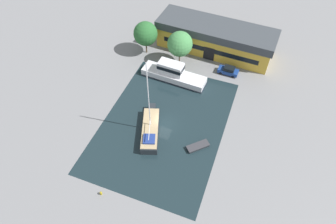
% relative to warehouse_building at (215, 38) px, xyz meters
% --- Properties ---
extents(ground_plane, '(440.00, 440.00, 0.00)m').
position_rel_warehouse_building_xyz_m(ground_plane, '(-2.76, -24.13, -3.11)').
color(ground_plane, slate).
extents(water_canal, '(20.87, 29.30, 0.01)m').
position_rel_warehouse_building_xyz_m(water_canal, '(-2.76, -24.13, -3.10)').
color(water_canal, '#19282D').
rests_on(water_canal, ground).
extents(warehouse_building, '(25.85, 9.39, 6.14)m').
position_rel_warehouse_building_xyz_m(warehouse_building, '(0.00, 0.00, 0.00)').
color(warehouse_building, gold).
rests_on(warehouse_building, ground).
extents(quay_tree_near_building, '(5.19, 5.19, 7.57)m').
position_rel_warehouse_building_xyz_m(quay_tree_near_building, '(-5.72, -7.24, 1.87)').
color(quay_tree_near_building, brown).
rests_on(quay_tree_near_building, ground).
extents(quay_tree_by_water, '(5.13, 5.13, 7.41)m').
position_rel_warehouse_building_xyz_m(quay_tree_by_water, '(-13.74, -6.26, 1.74)').
color(quay_tree_by_water, brown).
rests_on(quay_tree_by_water, ground).
extents(parked_car, '(4.23, 2.04, 1.72)m').
position_rel_warehouse_building_xyz_m(parked_car, '(4.85, -6.85, -2.26)').
color(parked_car, navy).
rests_on(parked_car, ground).
extents(sailboat_moored, '(5.61, 10.37, 15.15)m').
position_rel_warehouse_building_xyz_m(sailboat_moored, '(-4.30, -26.50, -2.27)').
color(sailboat_moored, '#23282D').
rests_on(sailboat_moored, water_canal).
extents(motor_cruiser, '(13.41, 4.23, 3.86)m').
position_rel_warehouse_building_xyz_m(motor_cruiser, '(-5.36, -12.31, -1.72)').
color(motor_cruiser, silver).
rests_on(motor_cruiser, water_canal).
extents(small_dinghy, '(3.73, 3.68, 0.53)m').
position_rel_warehouse_building_xyz_m(small_dinghy, '(4.36, -26.69, -2.83)').
color(small_dinghy, '#23282D').
rests_on(small_dinghy, water_canal).
extents(mooring_bollard, '(0.35, 0.35, 0.68)m').
position_rel_warehouse_building_xyz_m(mooring_bollard, '(-6.68, -39.82, -2.75)').
color(mooring_bollard, olive).
rests_on(mooring_bollard, ground).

